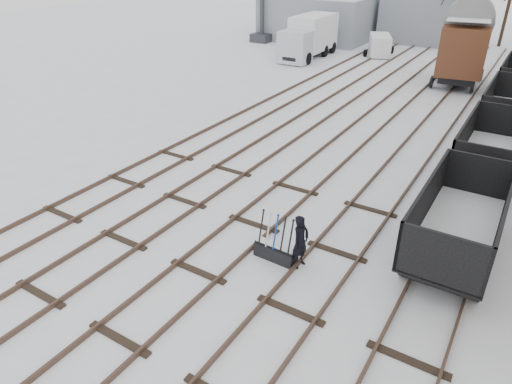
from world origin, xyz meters
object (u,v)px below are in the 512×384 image
ground_frame (275,251)px  panel_van (380,45)px  worker (300,242)px  lorry (309,37)px  freight_wagon_a (457,230)px  crane (263,16)px  box_van_wagon (464,46)px

ground_frame → panel_van: (-6.86, 29.83, 0.58)m
worker → panel_van: bearing=25.3°
lorry → panel_van: (4.69, 4.12, -0.83)m
freight_wagon_a → crane: bearing=130.4°
freight_wagon_a → panel_van: (-11.30, 26.78, 0.00)m
ground_frame → freight_wagon_a: size_ratio=0.27×
box_van_wagon → panel_van: 9.95m
ground_frame → worker: bearing=9.7°
lorry → crane: bearing=147.0°
freight_wagon_a → box_van_wagon: 20.91m
lorry → panel_van: 6.29m
lorry → worker: bearing=-65.8°
worker → box_van_wagon: (-0.08, 23.44, 1.70)m
ground_frame → box_van_wagon: size_ratio=0.25×
box_van_wagon → crane: crane is taller
worker → box_van_wagon: size_ratio=0.28×
panel_van → box_van_wagon: bearing=-62.0°
ground_frame → crane: bearing=123.8°
ground_frame → freight_wagon_a: bearing=36.5°
crane → box_van_wagon: bearing=-19.2°
crane → lorry: bearing=-32.1°
box_van_wagon → lorry: 12.44m
lorry → panel_van: bearing=39.9°
lorry → freight_wagon_a: bearing=-56.2°
worker → panel_van: (-7.61, 29.73, 0.03)m
worker → freight_wagon_a: freight_wagon_a is taller
freight_wagon_a → box_van_wagon: (-3.77, 20.50, 1.67)m
freight_wagon_a → lorry: 27.75m
worker → lorry: lorry is taller
ground_frame → lorry: size_ratio=0.20×
crane → panel_van: bearing=-1.5°
worker → lorry: 28.42m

